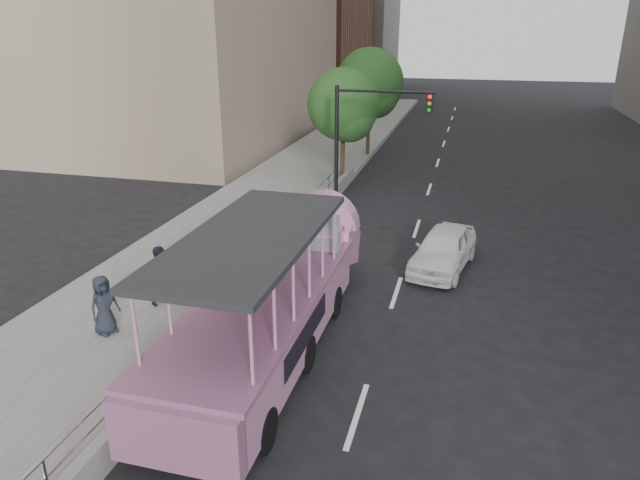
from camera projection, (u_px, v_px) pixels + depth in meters
ground at (333, 357)px, 13.83m from camera, size 160.00×160.00×0.00m
sidewalk at (257, 212)px, 24.20m from camera, size 5.50×80.00×0.30m
kerb_wall at (243, 291)px, 16.22m from camera, size 0.24×30.00×0.36m
guardrail at (242, 269)px, 15.98m from camera, size 0.07×22.00×0.71m
duck_boat at (276, 295)px, 14.19m from camera, size 2.62×10.21×3.38m
car at (443, 249)px, 18.70m from camera, size 2.35×4.22×1.36m
pedestrian_near at (207, 268)px, 16.20m from camera, size 0.61×0.68×1.56m
pedestrian_mid at (162, 275)px, 15.66m from camera, size 0.87×0.97×1.66m
pedestrian_far at (104, 305)px, 14.09m from camera, size 0.74×0.88×1.54m
parking_sign at (258, 243)px, 16.71m from camera, size 0.08×0.55×2.44m
traffic_signal at (364, 127)px, 24.31m from camera, size 4.20×0.32×5.20m
street_tree_near at (345, 108)px, 27.68m from camera, size 3.52×3.52×5.72m
street_tree_far at (371, 86)px, 32.89m from camera, size 3.97×3.97×6.45m
midrise_stone_b at (330, 5)px, 72.04m from camera, size 16.00×14.00×20.00m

